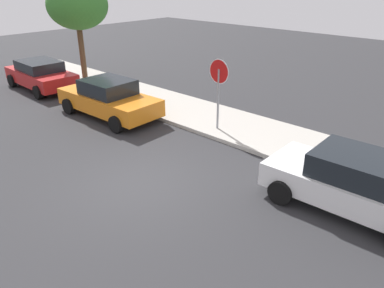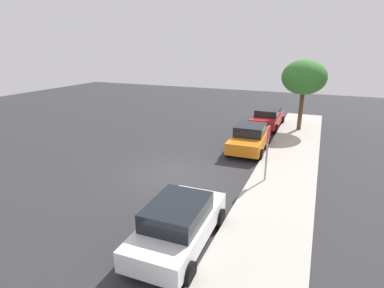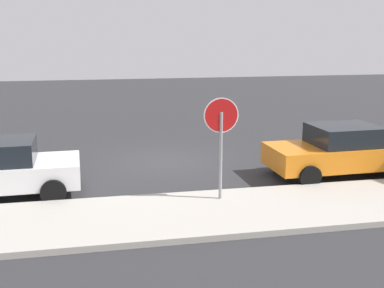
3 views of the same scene
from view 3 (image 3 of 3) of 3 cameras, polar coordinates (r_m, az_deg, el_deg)
The scene contains 4 objects.
ground_plane at distance 16.13m, azimuth -3.30°, elevation -2.03°, with size 60.00×60.00×0.00m, color #2D2D30.
sidewalk_curb at distance 11.31m, azimuth 0.44°, elevation -8.28°, with size 32.00×2.86×0.14m, color #B2ADA3.
stop_sign at distance 11.69m, azimuth 3.46°, elevation 1.57°, with size 0.86×0.08×2.68m.
parked_car_orange at distance 15.05m, azimuth 17.50°, elevation -0.75°, with size 4.59×2.18×1.52m.
Camera 3 is at (2.18, 15.43, 4.18)m, focal length 45.00 mm.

